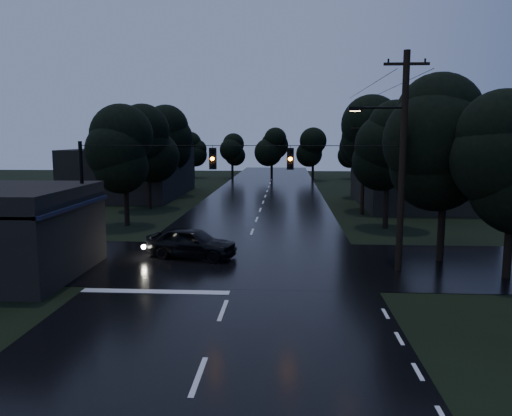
# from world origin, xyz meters

# --- Properties ---
(ground) EXTENTS (160.00, 160.00, 0.00)m
(ground) POSITION_xyz_m (0.00, 0.00, 0.00)
(ground) COLOR black
(ground) RESTS_ON ground
(main_road) EXTENTS (12.00, 120.00, 0.02)m
(main_road) POSITION_xyz_m (0.00, 30.00, 0.00)
(main_road) COLOR black
(main_road) RESTS_ON ground
(cross_street) EXTENTS (60.00, 9.00, 0.02)m
(cross_street) POSITION_xyz_m (0.00, 12.00, 0.00)
(cross_street) COLOR black
(cross_street) RESTS_ON ground
(building_far_right) EXTENTS (10.00, 14.00, 4.40)m
(building_far_right) POSITION_xyz_m (14.00, 34.00, 2.20)
(building_far_right) COLOR black
(building_far_right) RESTS_ON ground
(building_far_left) EXTENTS (10.00, 16.00, 5.00)m
(building_far_left) POSITION_xyz_m (-14.00, 40.00, 2.50)
(building_far_left) COLOR black
(building_far_left) RESTS_ON ground
(utility_pole_main) EXTENTS (3.50, 0.30, 10.00)m
(utility_pole_main) POSITION_xyz_m (7.41, 11.00, 5.26)
(utility_pole_main) COLOR black
(utility_pole_main) RESTS_ON ground
(utility_pole_far) EXTENTS (2.00, 0.30, 7.50)m
(utility_pole_far) POSITION_xyz_m (8.30, 28.00, 3.88)
(utility_pole_far) COLOR black
(utility_pole_far) RESTS_ON ground
(anchor_pole_left) EXTENTS (0.18, 0.18, 6.00)m
(anchor_pole_left) POSITION_xyz_m (-7.50, 11.00, 3.00)
(anchor_pole_left) COLOR black
(anchor_pole_left) RESTS_ON ground
(span_signals) EXTENTS (15.00, 0.37, 1.12)m
(span_signals) POSITION_xyz_m (0.56, 10.99, 5.24)
(span_signals) COLOR black
(span_signals) RESTS_ON ground
(tree_corner_near) EXTENTS (4.48, 4.48, 9.44)m
(tree_corner_near) POSITION_xyz_m (10.00, 13.00, 5.99)
(tree_corner_near) COLOR black
(tree_corner_near) RESTS_ON ground
(tree_left_a) EXTENTS (3.92, 3.92, 8.26)m
(tree_left_a) POSITION_xyz_m (-9.00, 22.00, 5.24)
(tree_left_a) COLOR black
(tree_left_a) RESTS_ON ground
(tree_left_b) EXTENTS (4.20, 4.20, 8.85)m
(tree_left_b) POSITION_xyz_m (-9.60, 30.00, 5.62)
(tree_left_b) COLOR black
(tree_left_b) RESTS_ON ground
(tree_left_c) EXTENTS (4.48, 4.48, 9.44)m
(tree_left_c) POSITION_xyz_m (-10.20, 40.00, 5.99)
(tree_left_c) COLOR black
(tree_left_c) RESTS_ON ground
(tree_right_a) EXTENTS (4.20, 4.20, 8.85)m
(tree_right_a) POSITION_xyz_m (9.00, 22.00, 5.62)
(tree_right_a) COLOR black
(tree_right_a) RESTS_ON ground
(tree_right_b) EXTENTS (4.48, 4.48, 9.44)m
(tree_right_b) POSITION_xyz_m (9.60, 30.00, 5.99)
(tree_right_b) COLOR black
(tree_right_b) RESTS_ON ground
(tree_right_c) EXTENTS (4.76, 4.76, 10.03)m
(tree_right_c) POSITION_xyz_m (10.20, 40.00, 6.37)
(tree_right_c) COLOR black
(tree_right_c) RESTS_ON ground
(car) EXTENTS (4.98, 2.88, 1.60)m
(car) POSITION_xyz_m (-2.64, 12.88, 0.80)
(car) COLOR black
(car) RESTS_ON ground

